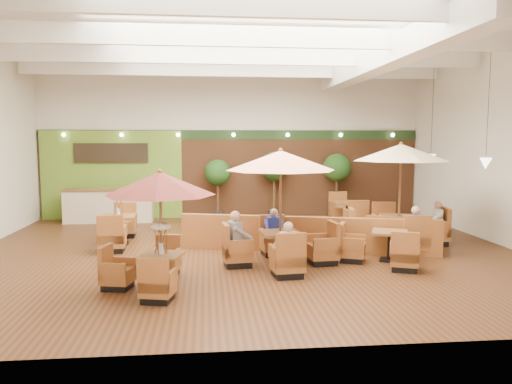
{
  "coord_description": "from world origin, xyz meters",
  "views": [
    {
      "loc": [
        -1.02,
        -12.57,
        2.9
      ],
      "look_at": [
        0.3,
        0.5,
        1.5
      ],
      "focal_mm": 35.0,
      "sensor_mm": 36.0,
      "label": 1
    }
  ],
  "objects": [
    {
      "name": "room",
      "position": [
        0.25,
        1.22,
        3.63
      ],
      "size": [
        14.04,
        14.0,
        5.52
      ],
      "color": "#381E0F",
      "rests_on": "ground"
    },
    {
      "name": "service_counter",
      "position": [
        -4.4,
        5.1,
        0.58
      ],
      "size": [
        3.0,
        0.75,
        1.18
      ],
      "color": "beige",
      "rests_on": "ground"
    },
    {
      "name": "booth_divider",
      "position": [
        1.55,
        -0.17,
        0.46
      ],
      "size": [
        6.47,
        1.93,
        0.92
      ],
      "primitive_type": "cube",
      "rotation": [
        0.0,
        0.0,
        -0.27
      ],
      "color": "brown",
      "rests_on": "ground"
    },
    {
      "name": "table_0",
      "position": [
        -1.95,
        -2.91,
        1.67
      ],
      "size": [
        2.25,
        2.36,
        2.33
      ],
      "rotation": [
        0.0,
        0.0,
        -0.23
      ],
      "color": "brown",
      "rests_on": "ground"
    },
    {
      "name": "table_1",
      "position": [
        0.67,
        -1.41,
        1.83
      ],
      "size": [
        2.68,
        2.68,
        2.7
      ],
      "rotation": [
        0.0,
        0.0,
        0.11
      ],
      "color": "brown",
      "rests_on": "ground"
    },
    {
      "name": "table_2",
      "position": [
        4.19,
        0.36,
        1.91
      ],
      "size": [
        2.85,
        2.85,
        2.82
      ],
      "rotation": [
        0.0,
        0.0,
        -0.18
      ],
      "color": "brown",
      "rests_on": "ground"
    },
    {
      "name": "table_3",
      "position": [
        -3.43,
        1.34,
        0.5
      ],
      "size": [
        0.93,
        2.68,
        1.57
      ],
      "rotation": [
        0.0,
        0.0,
        0.04
      ],
      "color": "brown",
      "rests_on": "ground"
    },
    {
      "name": "table_4",
      "position": [
        3.06,
        -1.25,
        0.34
      ],
      "size": [
        1.83,
        2.59,
        0.91
      ],
      "rotation": [
        0.0,
        0.0,
        -0.38
      ],
      "color": "brown",
      "rests_on": "ground"
    },
    {
      "name": "table_5",
      "position": [
        3.71,
        3.68,
        0.38
      ],
      "size": [
        0.93,
        2.69,
        1.0
      ],
      "rotation": [
        0.0,
        0.0,
        -0.04
      ],
      "color": "brown",
      "rests_on": "ground"
    },
    {
      "name": "topiary_0",
      "position": [
        -0.6,
        5.3,
        1.62
      ],
      "size": [
        0.93,
        0.93,
        2.17
      ],
      "color": "black",
      "rests_on": "ground"
    },
    {
      "name": "topiary_1",
      "position": [
        1.45,
        5.3,
        1.82
      ],
      "size": [
        1.05,
        1.05,
        2.45
      ],
      "color": "black",
      "rests_on": "ground"
    },
    {
      "name": "topiary_2",
      "position": [
        3.77,
        5.3,
        1.76
      ],
      "size": [
        1.02,
        1.02,
        2.37
      ],
      "color": "black",
      "rests_on": "ground"
    },
    {
      "name": "diner_0",
      "position": [
        0.67,
        -2.4,
        0.73
      ],
      "size": [
        0.39,
        0.33,
        0.73
      ],
      "rotation": [
        0.0,
        0.0,
        0.2
      ],
      "color": "silver",
      "rests_on": "ground"
    },
    {
      "name": "diner_1",
      "position": [
        0.67,
        -0.42,
        0.73
      ],
      "size": [
        0.36,
        0.29,
        0.71
      ],
      "rotation": [
        0.0,
        0.0,
        3.21
      ],
      "color": "#23319B",
      "rests_on": "ground"
    },
    {
      "name": "diner_2",
      "position": [
        -0.32,
        -1.41,
        0.77
      ],
      "size": [
        0.4,
        0.44,
        0.82
      ],
      "rotation": [
        0.0,
        0.0,
        4.99
      ],
      "color": "gray",
      "rests_on": "ground"
    },
    {
      "name": "diner_3",
      "position": [
        4.19,
        -0.67,
        0.75
      ],
      "size": [
        0.39,
        0.33,
        0.77
      ],
      "rotation": [
        0.0,
        0.0,
        -0.1
      ],
      "color": "#23319B",
      "rests_on": "ground"
    },
    {
      "name": "diner_4",
      "position": [
        5.23,
        0.36,
        0.74
      ],
      "size": [
        0.35,
        0.4,
        0.76
      ],
      "rotation": [
        0.0,
        0.0,
        1.37
      ],
      "color": "silver",
      "rests_on": "ground"
    }
  ]
}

